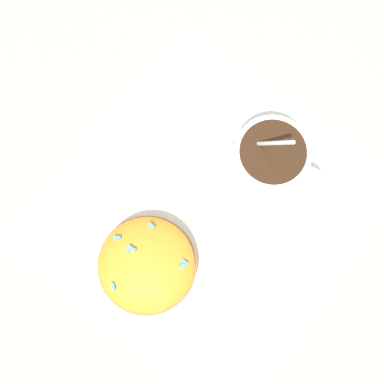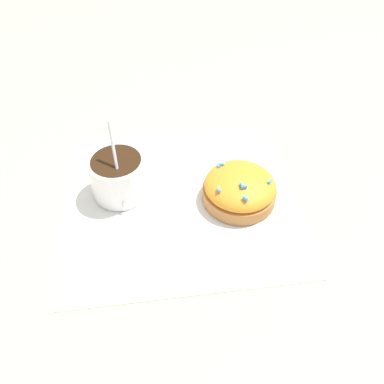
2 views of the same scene
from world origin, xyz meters
name	(u,v)px [view 1 (image 1 of 2)]	position (x,y,z in m)	size (l,w,h in m)	color
ground_plane	(204,210)	(0.00, 0.00, 0.00)	(3.00, 3.00, 0.00)	#C6B793
paper_napkin	(204,210)	(0.00, 0.00, 0.00)	(0.35, 0.33, 0.00)	white
coffee_cup	(271,159)	(0.08, -0.02, 0.03)	(0.08, 0.10, 0.11)	white
frosted_pastry	(145,263)	(-0.08, 0.00, 0.02)	(0.10, 0.10, 0.04)	#B2753D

